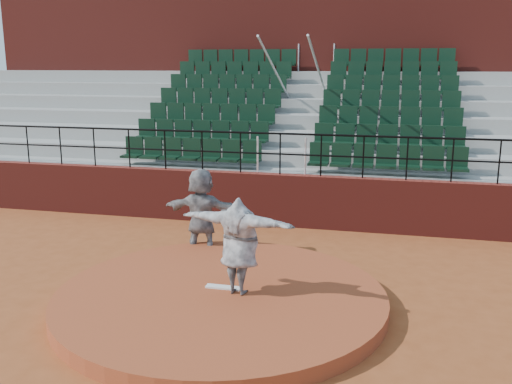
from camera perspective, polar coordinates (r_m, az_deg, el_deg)
ground at (r=9.74m, az=-3.53°, el=-11.25°), size 90.00×90.00×0.00m
pitchers_mound at (r=9.69m, az=-3.54°, el=-10.58°), size 5.50×5.50×0.25m
pitching_rubber at (r=9.77m, az=-3.29°, el=-9.49°), size 0.60×0.15×0.03m
boundary_wall at (r=14.15m, az=2.38°, el=-0.79°), size 24.00×0.30×1.30m
wall_railing at (r=13.89m, az=2.43°, el=4.75°), size 24.04×0.05×1.03m
seating_deck at (r=17.52m, az=4.74°, el=4.47°), size 24.00×5.97×4.63m
press_box_facade at (r=21.27m, az=6.55°, el=11.56°), size 24.00×3.00×7.10m
pitcher at (r=9.31m, az=-1.70°, el=-5.40°), size 2.06×0.93×1.62m
fielder at (r=11.93m, az=-5.45°, el=-2.02°), size 1.74×0.59×1.86m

